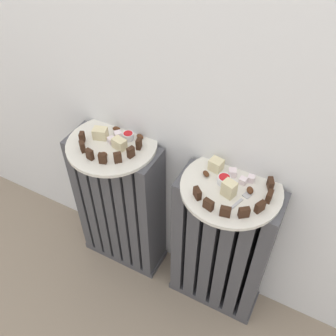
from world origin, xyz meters
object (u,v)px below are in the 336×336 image
at_px(plate_right, 231,188).
at_px(fork, 240,201).
at_px(radiator_left, 120,207).
at_px(plate_left, 112,144).
at_px(jam_bowl_right, 224,180).
at_px(jam_bowl_left, 128,136).
at_px(radiator_right, 221,249).

xyz_separation_m(plate_right, fork, (0.04, -0.04, 0.01)).
distance_m(radiator_left, plate_left, 0.33).
bearing_deg(fork, plate_right, 133.86).
relative_size(plate_left, fork, 2.97).
height_order(plate_right, fork, fork).
xyz_separation_m(radiator_left, plate_right, (0.43, 0.00, 0.33)).
distance_m(jam_bowl_right, fork, 0.08).
relative_size(radiator_left, fork, 6.11).
relative_size(plate_right, fork, 2.97).
height_order(radiator_left, plate_right, plate_right).
height_order(radiator_left, plate_left, plate_left).
xyz_separation_m(plate_right, jam_bowl_right, (-0.03, 0.00, 0.02)).
relative_size(plate_left, jam_bowl_left, 8.30).
height_order(jam_bowl_right, fork, jam_bowl_right).
height_order(plate_left, plate_right, same).
bearing_deg(plate_left, radiator_left, 0.00).
height_order(radiator_left, jam_bowl_left, jam_bowl_left).
distance_m(plate_left, jam_bowl_right, 0.40).
distance_m(jam_bowl_left, jam_bowl_right, 0.36).
xyz_separation_m(radiator_left, radiator_right, (0.43, -0.00, -0.00)).
bearing_deg(jam_bowl_left, plate_right, -6.45).
xyz_separation_m(plate_left, jam_bowl_right, (0.40, 0.00, 0.02)).
height_order(jam_bowl_left, fork, jam_bowl_left).
height_order(radiator_right, fork, fork).
relative_size(jam_bowl_left, jam_bowl_right, 0.94).
relative_size(radiator_left, radiator_right, 1.00).
bearing_deg(plate_left, plate_right, 0.00).
bearing_deg(jam_bowl_left, radiator_left, -131.89).
distance_m(radiator_left, jam_bowl_left, 0.35).
height_order(plate_left, fork, fork).
bearing_deg(radiator_right, jam_bowl_left, 173.55).
relative_size(plate_left, jam_bowl_right, 7.77).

